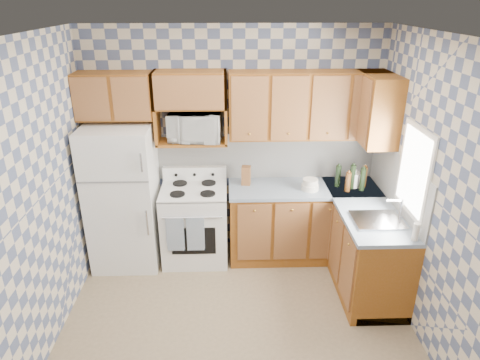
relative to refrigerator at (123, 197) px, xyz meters
name	(u,v)px	position (x,y,z in m)	size (l,w,h in m)	color
floor	(237,329)	(1.27, -1.25, -0.84)	(3.40, 3.40, 0.00)	#78644A
back_wall	(233,144)	(1.27, 0.35, 0.51)	(3.40, 0.02, 2.70)	#4C5879
right_wall	(436,202)	(2.97, -1.25, 0.51)	(0.02, 3.20, 2.70)	#4C5879
backsplash_back	(267,156)	(1.68, 0.34, 0.36)	(2.60, 0.01, 0.56)	white
backsplash_right	(397,180)	(2.96, -0.45, 0.36)	(0.01, 1.60, 0.56)	white
refrigerator	(123,197)	(0.00, 0.00, 0.00)	(0.75, 0.70, 1.68)	white
stove_body	(195,224)	(0.80, 0.03, -0.39)	(0.76, 0.65, 0.90)	white
cooktop	(194,190)	(0.80, 0.03, 0.07)	(0.76, 0.65, 0.03)	silver
backguard	(195,173)	(0.80, 0.30, 0.16)	(0.76, 0.08, 0.17)	white
dish_towel_left	(175,234)	(0.61, -0.32, -0.32)	(0.20, 0.03, 0.41)	navy
dish_towel_right	(196,234)	(0.83, -0.32, -0.32)	(0.20, 0.03, 0.41)	navy
base_cabinets_back	(302,222)	(2.10, 0.05, -0.40)	(1.75, 0.60, 0.88)	brown
base_cabinets_right	(361,244)	(2.67, -0.45, -0.40)	(0.60, 1.60, 0.88)	brown
countertop_back	(305,188)	(2.10, 0.05, 0.06)	(1.77, 0.63, 0.04)	slate
countertop_right	(366,207)	(2.67, -0.45, 0.06)	(0.63, 1.60, 0.04)	slate
upper_cabinets_back	(308,105)	(2.10, 0.19, 1.01)	(1.75, 0.33, 0.74)	brown
upper_cabinets_fridge	(115,96)	(-0.02, 0.19, 1.13)	(0.82, 0.33, 0.50)	brown
upper_cabinets_right	(376,109)	(2.81, 0.00, 1.01)	(0.33, 0.70, 0.74)	brown
microwave_shelf	(192,142)	(0.80, 0.19, 0.60)	(0.80, 0.33, 0.03)	brown
microwave	(195,126)	(0.84, 0.21, 0.77)	(0.59, 0.40, 0.32)	white
sink	(377,220)	(2.67, -0.80, 0.09)	(0.48, 0.40, 0.03)	#B7B7BC
window	(414,171)	(2.96, -0.80, 0.61)	(0.02, 0.66, 0.86)	silver
bottle_0	(352,177)	(2.63, -0.01, 0.22)	(0.06, 0.06, 0.28)	black
bottle_1	(362,179)	(2.73, -0.07, 0.21)	(0.06, 0.06, 0.26)	black
bottle_2	(364,177)	(2.78, 0.03, 0.20)	(0.06, 0.06, 0.25)	#573113
bottle_3	(348,182)	(2.56, -0.09, 0.19)	(0.06, 0.06, 0.23)	#573113
bottle_4	(338,176)	(2.48, 0.05, 0.21)	(0.06, 0.06, 0.25)	black
knife_block	(246,175)	(1.42, 0.14, 0.19)	(0.10, 0.10, 0.22)	brown
electric_kettle	(354,180)	(2.67, 0.03, 0.17)	(0.13, 0.13, 0.17)	white
food_containers	(310,184)	(2.14, -0.04, 0.15)	(0.20, 0.20, 0.13)	silver
soap_bottle	(416,232)	(2.89, -1.17, 0.17)	(0.06, 0.06, 0.17)	silver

